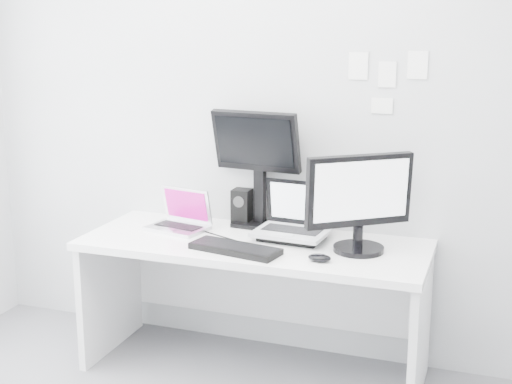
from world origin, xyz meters
TOP-DOWN VIEW (x-y plane):
  - back_wall at (0.00, 1.60)m, footprint 3.60×0.00m
  - desk at (0.00, 1.25)m, footprint 1.80×0.70m
  - macbook at (-0.47, 1.31)m, footprint 0.36×0.30m
  - speaker at (-0.17, 1.54)m, footprint 0.13×0.13m
  - dell_laptop at (0.18, 1.34)m, footprint 0.39×0.32m
  - rear_monitor at (-0.07, 1.52)m, footprint 0.51×0.23m
  - samsung_monitor at (0.55, 1.27)m, footprint 0.59×0.54m
  - keyboard at (-0.03, 1.06)m, footprint 0.48×0.25m
  - mouse at (0.40, 1.05)m, footprint 0.11×0.08m
  - wall_note_0 at (0.45, 1.59)m, footprint 0.10×0.00m
  - wall_note_1 at (0.60, 1.59)m, footprint 0.09×0.00m
  - wall_note_2 at (0.75, 1.59)m, footprint 0.10×0.00m
  - wall_note_3 at (0.58, 1.59)m, footprint 0.11×0.00m

SIDE VIEW (x-z plane):
  - desk at x=0.00m, z-range 0.00..0.73m
  - keyboard at x=-0.03m, z-range 0.73..0.76m
  - mouse at x=0.40m, z-range 0.73..0.77m
  - speaker at x=-0.17m, z-range 0.73..0.93m
  - macbook at x=-0.47m, z-range 0.73..0.97m
  - dell_laptop at x=0.18m, z-range 0.73..1.04m
  - samsung_monitor at x=0.55m, z-range 0.73..1.23m
  - rear_monitor at x=-0.07m, z-range 0.73..1.40m
  - back_wall at x=0.00m, z-range -0.45..3.15m
  - wall_note_3 at x=0.58m, z-range 1.38..1.46m
  - wall_note_1 at x=0.60m, z-range 1.52..1.65m
  - wall_note_0 at x=0.45m, z-range 1.55..1.69m
  - wall_note_2 at x=0.75m, z-range 1.56..1.70m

